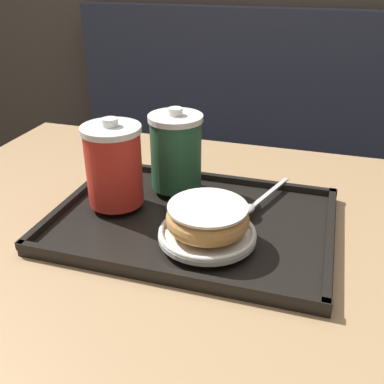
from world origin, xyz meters
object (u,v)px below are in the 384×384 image
object	(u,v)px
coffee_cup_front	(113,166)
spoon	(255,203)
coffee_cup_rear	(176,151)
donut_chocolate_glazed	(207,218)

from	to	relation	value
coffee_cup_front	spoon	world-z (taller)	coffee_cup_front
coffee_cup_rear	donut_chocolate_glazed	bearing A→B (deg)	-56.62
coffee_cup_front	coffee_cup_rear	xyz separation A→B (m)	(0.08, 0.09, -0.00)
spoon	coffee_cup_front	bearing A→B (deg)	-56.66
donut_chocolate_glazed	spoon	bearing A→B (deg)	66.18
coffee_cup_rear	donut_chocolate_glazed	distance (m)	0.19
coffee_cup_rear	spoon	xyz separation A→B (m)	(0.15, -0.03, -0.06)
spoon	donut_chocolate_glazed	bearing A→B (deg)	-4.95
coffee_cup_front	donut_chocolate_glazed	xyz separation A→B (m)	(0.18, -0.06, -0.04)
coffee_cup_rear	donut_chocolate_glazed	size ratio (longest dim) A/B	1.19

